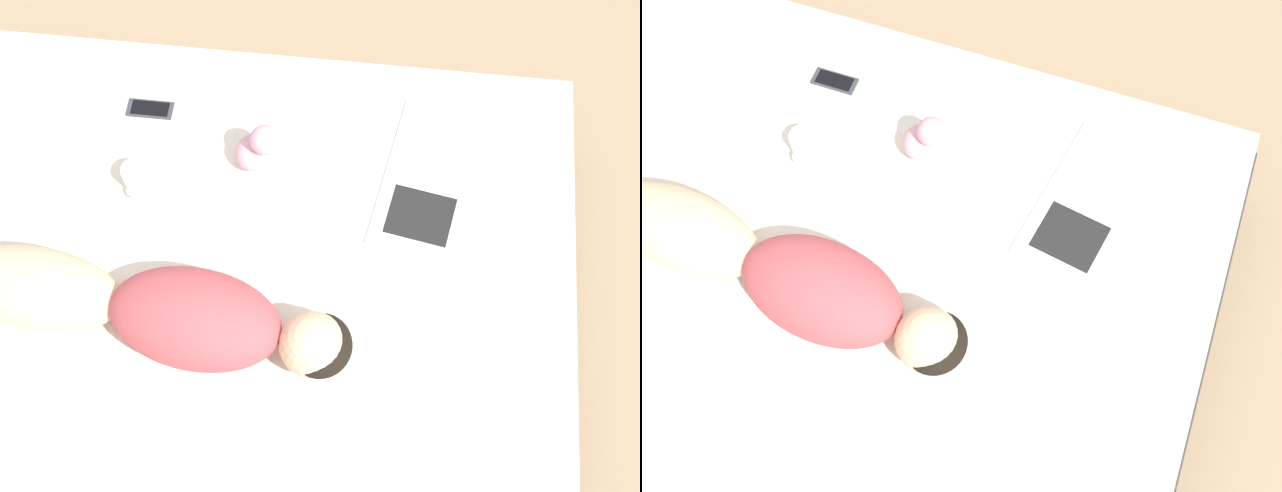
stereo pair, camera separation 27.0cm
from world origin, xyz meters
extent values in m
plane|color=#9E8466|center=(0.00, 0.00, 0.00)|extent=(12.00, 12.00, 0.00)
cube|color=#383333|center=(0.00, 0.00, 0.15)|extent=(1.83, 2.29, 0.30)
cube|color=silver|center=(0.00, 0.00, 0.37)|extent=(1.77, 2.23, 0.15)
ellipsoid|color=#DBB28E|center=(0.10, -0.49, 0.53)|extent=(0.31, 0.56, 0.17)
ellipsoid|color=#B2474C|center=(0.15, 0.00, 0.55)|extent=(0.36, 0.54, 0.21)
ellipsoid|color=black|center=(0.19, 0.37, 0.55)|extent=(0.21, 0.20, 0.11)
sphere|color=#DBB28E|center=(0.19, 0.34, 0.54)|extent=(0.19, 0.19, 0.19)
cube|color=white|center=(-0.58, 0.67, 0.45)|extent=(0.32, 0.33, 0.01)
cube|color=white|center=(-0.31, 0.63, 0.45)|extent=(0.32, 0.33, 0.01)
cube|color=black|center=(-0.31, 0.63, 0.45)|extent=(0.21, 0.23, 0.00)
cylinder|color=white|center=(-0.33, -0.28, 0.49)|extent=(0.09, 0.09, 0.08)
cylinder|color=black|center=(-0.33, -0.28, 0.52)|extent=(0.08, 0.08, 0.00)
torus|color=white|center=(-0.28, -0.28, 0.49)|extent=(0.05, 0.01, 0.05)
cube|color=#333842|center=(-0.61, -0.30, 0.45)|extent=(0.07, 0.15, 0.01)
cube|color=black|center=(-0.61, -0.30, 0.46)|extent=(0.06, 0.13, 0.00)
ellipsoid|color=#DB9EB2|center=(-0.45, 0.08, 0.50)|extent=(0.12, 0.11, 0.10)
sphere|color=#DB9EB2|center=(-0.45, 0.12, 0.58)|extent=(0.10, 0.10, 0.10)
camera|label=1|loc=(1.04, 0.46, 2.93)|focal=50.00mm
camera|label=2|loc=(0.98, 0.72, 2.93)|focal=50.00mm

